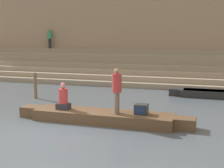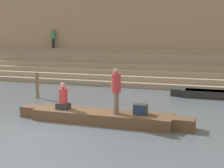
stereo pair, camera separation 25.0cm
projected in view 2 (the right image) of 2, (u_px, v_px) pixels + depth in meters
The scene contains 10 objects.
ground_plane at pixel (45, 131), 10.87m from camera, with size 120.00×120.00×0.00m, color #4C5660.
ghat_steps at pixel (136, 71), 22.71m from camera, with size 36.00×4.52×2.31m.
back_wall at pixel (144, 27), 24.29m from camera, with size 34.20×1.28×8.08m.
rowboat_main at pixel (102, 116), 12.02m from camera, with size 6.98×1.36×0.42m.
person_standing at pixel (116, 88), 11.52m from camera, with size 0.36×0.36×1.70m.
person_rowing at pixel (63, 99), 12.36m from camera, with size 0.50×0.39×1.07m.
tv_set at pixel (140, 109), 11.54m from camera, with size 0.48×0.44×0.38m.
moored_boat_shore at pixel (223, 95), 16.64m from camera, with size 5.53×1.03×0.39m.
mooring_post at pixel (37, 85), 16.67m from camera, with size 0.18×0.18×1.39m, color brown.
person_on_steps at pixel (53, 37), 25.94m from camera, with size 0.37×0.37×1.64m.
Camera 2 is at (5.58, -9.19, 3.28)m, focal length 50.00 mm.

